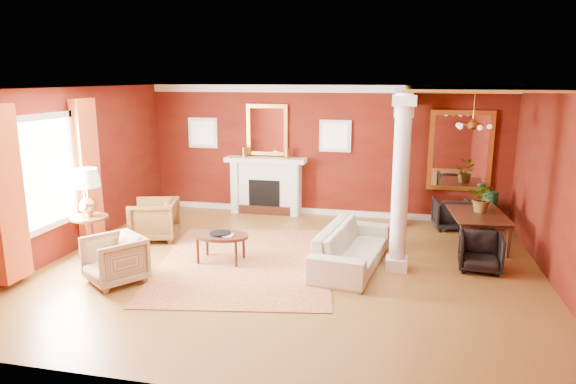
% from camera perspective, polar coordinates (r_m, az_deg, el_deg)
% --- Properties ---
extents(ground, '(8.00, 8.00, 0.00)m').
position_cam_1_polar(ground, '(8.53, 0.29, -8.42)').
color(ground, brown).
rests_on(ground, ground).
extents(room_shell, '(8.04, 7.04, 2.92)m').
position_cam_1_polar(room_shell, '(8.03, 0.31, 5.14)').
color(room_shell, '#5A1C0C').
rests_on(room_shell, ground).
extents(fireplace, '(1.85, 0.42, 1.29)m').
position_cam_1_polar(fireplace, '(11.74, -2.46, 0.73)').
color(fireplace, white).
rests_on(fireplace, ground).
extents(overmantel_mirror, '(0.95, 0.07, 1.15)m').
position_cam_1_polar(overmantel_mirror, '(11.68, -2.34, 6.90)').
color(overmantel_mirror, yellow).
rests_on(overmantel_mirror, fireplace).
extents(flank_window_left, '(0.70, 0.07, 0.70)m').
position_cam_1_polar(flank_window_left, '(12.19, -9.43, 6.51)').
color(flank_window_left, white).
rests_on(flank_window_left, room_shell).
extents(flank_window_right, '(0.70, 0.07, 0.70)m').
position_cam_1_polar(flank_window_right, '(11.41, 5.27, 6.21)').
color(flank_window_right, white).
rests_on(flank_window_right, room_shell).
extents(left_window, '(0.21, 2.55, 2.60)m').
position_cam_1_polar(left_window, '(9.24, -24.89, 1.22)').
color(left_window, white).
rests_on(left_window, room_shell).
extents(column_front, '(0.36, 0.36, 2.80)m').
position_cam_1_polar(column_front, '(8.24, 12.38, 0.88)').
color(column_front, white).
rests_on(column_front, ground).
extents(column_back, '(0.36, 0.36, 2.80)m').
position_cam_1_polar(column_back, '(10.90, 12.50, 3.70)').
color(column_back, white).
rests_on(column_back, ground).
extents(header_beam, '(0.30, 3.20, 0.32)m').
position_cam_1_polar(header_beam, '(9.69, 12.80, 9.70)').
color(header_beam, white).
rests_on(header_beam, column_front).
extents(amber_ceiling, '(2.30, 3.40, 0.04)m').
position_cam_1_polar(amber_ceiling, '(9.60, 19.86, 10.74)').
color(amber_ceiling, '#ECBA45').
rests_on(amber_ceiling, room_shell).
extents(dining_mirror, '(1.30, 0.07, 1.70)m').
position_cam_1_polar(dining_mirror, '(11.40, 18.60, 4.34)').
color(dining_mirror, yellow).
rests_on(dining_mirror, room_shell).
extents(chandelier, '(0.60, 0.62, 0.75)m').
position_cam_1_polar(chandelier, '(9.69, 19.85, 7.06)').
color(chandelier, '#B38338').
rests_on(chandelier, room_shell).
extents(crown_trim, '(8.00, 0.08, 0.16)m').
position_cam_1_polar(crown_trim, '(11.37, 4.09, 11.37)').
color(crown_trim, white).
rests_on(crown_trim, room_shell).
extents(base_trim, '(8.00, 0.08, 0.12)m').
position_cam_1_polar(base_trim, '(11.76, 3.88, -2.20)').
color(base_trim, white).
rests_on(base_trim, ground).
extents(rug, '(3.42, 4.18, 0.02)m').
position_cam_1_polar(rug, '(8.79, -4.77, -7.76)').
color(rug, maroon).
rests_on(rug, ground).
extents(sofa, '(0.97, 2.32, 0.88)m').
position_cam_1_polar(sofa, '(8.55, 7.15, -5.33)').
color(sofa, beige).
rests_on(sofa, ground).
extents(armchair_leopard, '(0.97, 1.01, 0.86)m').
position_cam_1_polar(armchair_leopard, '(10.20, -14.65, -2.77)').
color(armchair_leopard, black).
rests_on(armchair_leopard, ground).
extents(armchair_stripe, '(1.06, 1.04, 0.80)m').
position_cam_1_polar(armchair_stripe, '(8.25, -18.72, -6.91)').
color(armchair_stripe, tan).
rests_on(armchair_stripe, ground).
extents(coffee_table, '(0.95, 0.95, 0.48)m').
position_cam_1_polar(coffee_table, '(8.74, -7.49, -4.98)').
color(coffee_table, black).
rests_on(coffee_table, ground).
extents(coffee_book, '(0.17, 0.03, 0.23)m').
position_cam_1_polar(coffee_book, '(8.63, -7.22, -4.09)').
color(coffee_book, black).
rests_on(coffee_book, coffee_table).
extents(side_table, '(0.62, 0.62, 1.56)m').
position_cam_1_polar(side_table, '(9.39, -21.36, -0.59)').
color(side_table, black).
rests_on(side_table, ground).
extents(dining_table, '(0.76, 1.77, 0.96)m').
position_cam_1_polar(dining_table, '(10.24, 20.34, -2.78)').
color(dining_table, black).
rests_on(dining_table, ground).
extents(dining_chair_near, '(0.69, 0.65, 0.67)m').
position_cam_1_polar(dining_chair_near, '(8.88, 20.62, -6.09)').
color(dining_chair_near, black).
rests_on(dining_chair_near, ground).
extents(dining_chair_far, '(0.75, 0.71, 0.71)m').
position_cam_1_polar(dining_chair_far, '(11.07, 17.68, -2.15)').
color(dining_chair_far, black).
rests_on(dining_chair_far, ground).
extents(green_urn, '(0.34, 0.34, 0.82)m').
position_cam_1_polar(green_urn, '(11.27, 21.42, -2.35)').
color(green_urn, '#123920').
rests_on(green_urn, ground).
extents(potted_plant, '(0.65, 0.68, 0.42)m').
position_cam_1_polar(potted_plant, '(10.10, 20.97, 1.01)').
color(potted_plant, '#26591E').
rests_on(potted_plant, dining_table).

